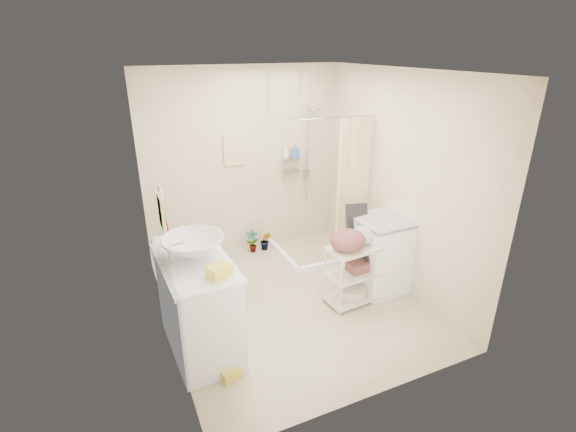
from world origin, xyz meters
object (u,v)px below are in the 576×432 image
object	(u,v)px
vanity	(199,306)
laundry_rack	(354,269)
washing_machine	(380,253)
toilet	(193,271)

from	to	relation	value
vanity	laundry_rack	xyz separation A→B (m)	(1.81, 0.08, -0.06)
washing_machine	laundry_rack	xyz separation A→B (m)	(-0.49, -0.17, -0.02)
toilet	washing_machine	bearing A→B (deg)	-103.06
vanity	washing_machine	xyz separation A→B (m)	(2.30, 0.25, -0.03)
vanity	laundry_rack	world-z (taller)	vanity
vanity	toilet	xyz separation A→B (m)	(0.12, 0.83, -0.07)
toilet	washing_machine	world-z (taller)	washing_machine
vanity	laundry_rack	bearing A→B (deg)	-0.01
vanity	toilet	distance (m)	0.84
toilet	laundry_rack	xyz separation A→B (m)	(1.69, -0.75, 0.01)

